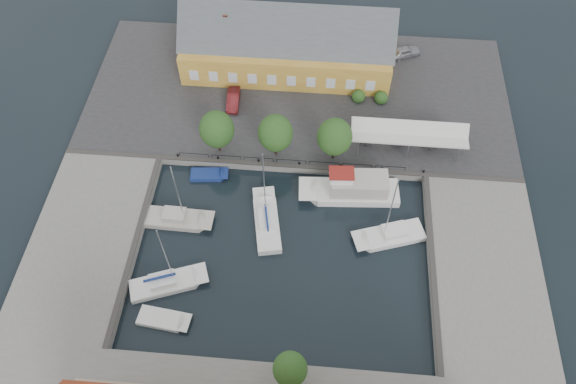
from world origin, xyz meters
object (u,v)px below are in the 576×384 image
object	(u,v)px
center_sailboat	(267,222)
launch_nw	(209,175)
launch_sw	(163,320)
west_boat_b	(178,220)
tent_canopy	(409,133)
car_red	(233,100)
west_boat_d	(167,284)
east_boat_a	(390,236)
car_silver	(405,52)
trawler	(353,190)
warehouse	(283,45)

from	to	relation	value
center_sailboat	launch_nw	bearing A→B (deg)	140.94
launch_sw	west_boat_b	bearing A→B (deg)	94.06
tent_canopy	car_red	xyz separation A→B (m)	(-22.44, 5.67, -1.94)
west_boat_d	east_boat_a	bearing A→B (deg)	18.44
car_silver	west_boat_d	size ratio (longest dim) A/B	0.40
center_sailboat	west_boat_d	size ratio (longest dim) A/B	1.08
car_silver	trawler	world-z (taller)	trawler
trawler	launch_nw	distance (m)	17.66
launch_sw	west_boat_d	bearing A→B (deg)	96.40
east_boat_a	car_silver	bearing A→B (deg)	85.17
trawler	launch_nw	xyz separation A→B (m)	(-17.58, 1.35, -0.93)
tent_canopy	trawler	size ratio (longest dim) A/B	1.15
car_red	launch_sw	xyz separation A→B (m)	(-3.04, -30.38, -1.65)
warehouse	west_boat_d	bearing A→B (deg)	-105.10
car_red	launch_nw	bearing A→B (deg)	-100.86
west_boat_d	tent_canopy	bearing A→B (deg)	38.64
car_silver	launch_nw	xyz separation A→B (m)	(-24.44, -22.90, -1.66)
launch_sw	launch_nw	bearing A→B (deg)	85.42
car_silver	car_red	world-z (taller)	car_silver
car_red	launch_sw	distance (m)	30.58
tent_canopy	car_silver	size ratio (longest dim) A/B	3.16
west_boat_b	west_boat_d	size ratio (longest dim) A/B	0.96
launch_sw	launch_nw	size ratio (longest dim) A/B	1.18
car_silver	launch_sw	size ratio (longest dim) A/B	0.78
west_boat_b	launch_sw	bearing A→B (deg)	-85.94
west_boat_d	launch_sw	world-z (taller)	west_boat_d
trawler	launch_sw	xyz separation A→B (m)	(-19.10, -17.55, -0.93)
trawler	west_boat_b	bearing A→B (deg)	-164.75
trawler	launch_sw	bearing A→B (deg)	-137.41
warehouse	car_silver	size ratio (longest dim) A/B	6.45
launch_nw	center_sailboat	bearing A→B (deg)	-39.06
west_boat_b	car_red	bearing A→B (deg)	77.94
warehouse	launch_nw	xyz separation A→B (m)	(-7.37, -19.66, -4.34)
launch_sw	east_boat_a	bearing A→B (deg)	27.00
car_red	west_boat_b	size ratio (longest dim) A/B	0.42
east_boat_a	warehouse	bearing A→B (deg)	118.65
tent_canopy	west_boat_d	world-z (taller)	west_boat_d
tent_canopy	center_sailboat	world-z (taller)	center_sailboat
warehouse	west_boat_b	size ratio (longest dim) A/B	2.65
center_sailboat	launch_nw	distance (m)	10.09
warehouse	center_sailboat	size ratio (longest dim) A/B	2.35
car_silver	west_boat_d	world-z (taller)	west_boat_d
car_silver	east_boat_a	size ratio (longest dim) A/B	0.38
car_red	east_boat_a	xyz separation A→B (m)	(20.39, -18.44, -1.48)
warehouse	trawler	bearing A→B (deg)	-64.08
car_red	launch_sw	size ratio (longest dim) A/B	0.79
tent_canopy	west_boat_b	size ratio (longest dim) A/B	1.30
east_boat_a	tent_canopy	bearing A→B (deg)	80.87
tent_canopy	car_red	size ratio (longest dim) A/B	3.11
warehouse	east_boat_a	distance (m)	30.62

